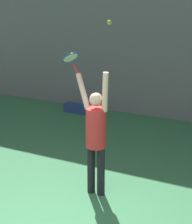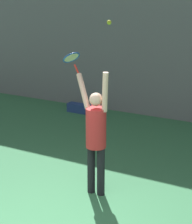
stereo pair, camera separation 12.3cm
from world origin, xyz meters
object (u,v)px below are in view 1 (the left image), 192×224
tennis_racket (71,59)px  equipment_bag (76,108)px  tennis_player (96,133)px  tennis_ball (109,22)px

tennis_racket → equipment_bag: size_ratio=0.56×
tennis_racket → equipment_bag: tennis_racket is taller
tennis_player → tennis_ball: tennis_ball is taller
tennis_player → tennis_racket: tennis_racket is taller
tennis_player → equipment_bag: (-2.59, 3.85, -0.96)m
tennis_racket → tennis_ball: 1.14m
tennis_player → equipment_bag: tennis_player is taller
tennis_ball → equipment_bag: size_ratio=0.10×
tennis_racket → equipment_bag: bearing=119.0°
tennis_ball → equipment_bag: 5.50m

